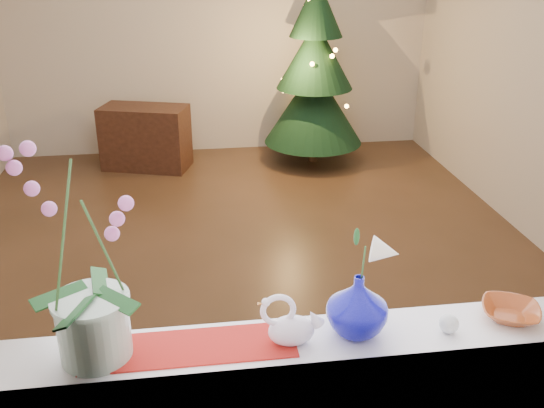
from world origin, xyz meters
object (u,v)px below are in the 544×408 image
(amber_dish, at_px, (510,313))
(xmas_tree, at_px, (315,73))
(paperweight, at_px, (449,324))
(swan, at_px, (291,320))
(side_table, at_px, (146,137))
(blue_vase, at_px, (358,301))
(orchid_pot, at_px, (84,257))

(amber_dish, distance_m, xmas_tree, 4.31)
(paperweight, relative_size, amber_dish, 0.40)
(swan, xyz_separation_m, amber_dish, (0.80, 0.04, -0.07))
(swan, relative_size, side_table, 0.25)
(blue_vase, xyz_separation_m, side_table, (-0.98, 4.35, -0.73))
(xmas_tree, bearing_deg, paperweight, -95.68)
(orchid_pot, relative_size, blue_vase, 2.88)
(paperweight, bearing_deg, xmas_tree, 84.32)
(orchid_pot, xyz_separation_m, xmas_tree, (1.61, 4.32, -0.35))
(blue_vase, bearing_deg, side_table, 102.65)
(amber_dish, xyz_separation_m, xmas_tree, (0.18, 4.30, -0.01))
(blue_vase, relative_size, paperweight, 3.73)
(amber_dish, height_order, side_table, amber_dish)
(paperweight, bearing_deg, amber_dish, 11.31)
(orchid_pot, height_order, swan, orchid_pot)
(side_table, bearing_deg, blue_vase, -60.11)
(orchid_pot, xyz_separation_m, side_table, (-0.11, 4.36, -0.96))
(swan, xyz_separation_m, blue_vase, (0.23, 0.03, 0.04))
(side_table, bearing_deg, xmas_tree, 15.85)
(swan, bearing_deg, amber_dish, 2.75)
(orchid_pot, xyz_separation_m, amber_dish, (1.43, 0.01, -0.34))
(paperweight, bearing_deg, swan, 178.44)
(amber_dish, bearing_deg, side_table, 109.54)
(xmas_tree, bearing_deg, swan, -102.69)
(swan, relative_size, blue_vase, 0.85)
(side_table, bearing_deg, swan, -63.08)
(orchid_pot, relative_size, swan, 3.40)
(blue_vase, distance_m, side_table, 4.52)
(orchid_pot, xyz_separation_m, blue_vase, (0.86, 0.01, -0.24))
(blue_vase, distance_m, xmas_tree, 4.38)
(orchid_pot, bearing_deg, blue_vase, 0.52)
(swan, height_order, side_table, swan)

